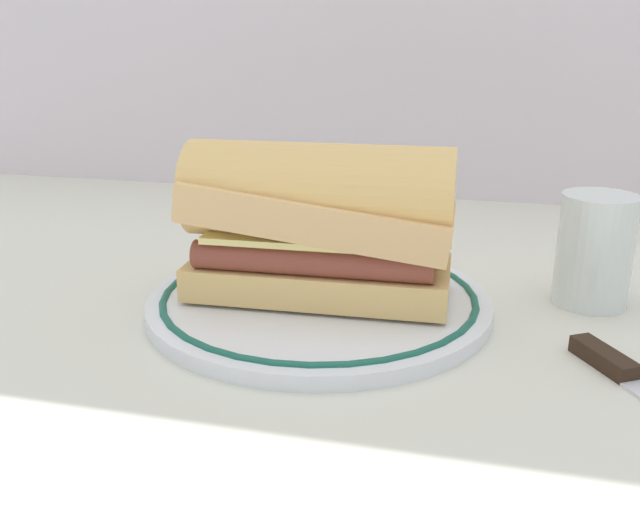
# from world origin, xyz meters

# --- Properties ---
(ground_plane) EXTENTS (1.50, 1.50, 0.00)m
(ground_plane) POSITION_xyz_m (0.00, 0.00, 0.00)
(ground_plane) COLOR beige
(plate) EXTENTS (0.28, 0.28, 0.01)m
(plate) POSITION_xyz_m (-0.02, 0.00, 0.01)
(plate) COLOR white
(plate) RESTS_ON ground_plane
(sausage_sandwich) EXTENTS (0.21, 0.10, 0.12)m
(sausage_sandwich) POSITION_xyz_m (-0.02, 0.00, 0.08)
(sausage_sandwich) COLOR #E1B76C
(sausage_sandwich) RESTS_ON plate
(drinking_glass) EXTENTS (0.06, 0.06, 0.09)m
(drinking_glass) POSITION_xyz_m (0.20, 0.07, 0.04)
(drinking_glass) COLOR silver
(drinking_glass) RESTS_ON ground_plane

